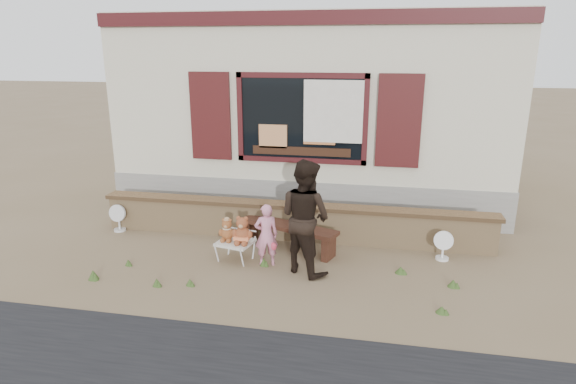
% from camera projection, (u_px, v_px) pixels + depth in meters
% --- Properties ---
extents(ground, '(80.00, 80.00, 0.00)m').
position_uv_depth(ground, '(281.00, 261.00, 7.82)').
color(ground, brown).
rests_on(ground, ground).
extents(shopfront, '(8.04, 5.13, 4.00)m').
position_uv_depth(shopfront, '(319.00, 106.00, 11.47)').
color(shopfront, '#B8AF95').
rests_on(shopfront, ground).
extents(brick_wall, '(7.10, 0.36, 0.67)m').
position_uv_depth(brick_wall, '(292.00, 221.00, 8.66)').
color(brick_wall, tan).
rests_on(brick_wall, ground).
extents(bench, '(1.77, 0.97, 0.45)m').
position_uv_depth(bench, '(289.00, 231.00, 8.20)').
color(bench, '#331A11').
rests_on(bench, ground).
extents(folding_chair, '(0.63, 0.58, 0.33)m').
position_uv_depth(folding_chair, '(235.00, 243.00, 7.77)').
color(folding_chair, silver).
rests_on(folding_chair, ground).
extents(teddy_bear_left, '(0.32, 0.29, 0.38)m').
position_uv_depth(teddy_bear_left, '(227.00, 229.00, 7.76)').
color(teddy_bear_left, brown).
rests_on(teddy_bear_left, folding_chair).
extents(teddy_bear_right, '(0.39, 0.35, 0.46)m').
position_uv_depth(teddy_bear_right, '(242.00, 229.00, 7.65)').
color(teddy_bear_right, brown).
rests_on(teddy_bear_right, folding_chair).
extents(child, '(0.43, 0.35, 1.02)m').
position_uv_depth(child, '(266.00, 235.00, 7.55)').
color(child, pink).
rests_on(child, ground).
extents(adult, '(1.09, 1.03, 1.77)m').
position_uv_depth(adult, '(305.00, 217.00, 7.25)').
color(adult, black).
rests_on(adult, ground).
extents(fan_left, '(0.33, 0.22, 0.53)m').
position_uv_depth(fan_left, '(119.00, 218.00, 9.06)').
color(fan_left, silver).
rests_on(fan_left, ground).
extents(fan_right, '(0.32, 0.21, 0.50)m').
position_uv_depth(fan_right, '(443.00, 245.00, 7.81)').
color(fan_right, white).
rests_on(fan_right, ground).
extents(grass_tufts, '(5.42, 1.25, 0.15)m').
position_uv_depth(grass_tufts, '(275.00, 278.00, 7.13)').
color(grass_tufts, '#375120').
rests_on(grass_tufts, ground).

